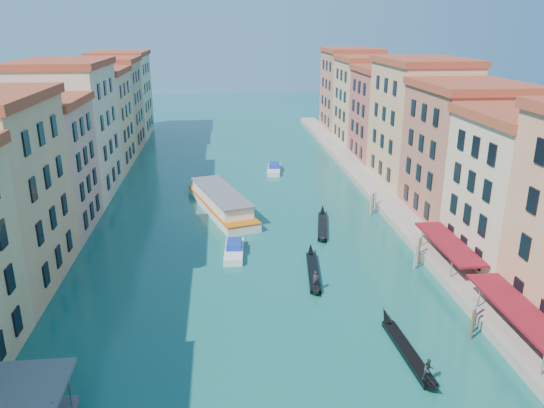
{
  "coord_description": "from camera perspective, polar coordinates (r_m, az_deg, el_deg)",
  "views": [
    {
      "loc": [
        -2.64,
        -13.06,
        26.04
      ],
      "look_at": [
        2.7,
        41.38,
        7.44
      ],
      "focal_mm": 35.0,
      "sensor_mm": 36.0,
      "label": 1
    }
  ],
  "objects": [
    {
      "name": "gondola_right",
      "position": [
        46.73,
        14.49,
        -15.09
      ],
      "size": [
        1.63,
        12.05,
        2.4
      ],
      "rotation": [
        0.0,
        0.0,
        0.06
      ],
      "color": "black",
      "rests_on": "ground"
    },
    {
      "name": "vaporetto_far",
      "position": [
        77.87,
        -5.5,
        0.23
      ],
      "size": [
        10.5,
        21.04,
        3.06
      ],
      "rotation": [
        0.0,
        0.0,
        0.3
      ],
      "color": "silver",
      "rests_on": "ground"
    },
    {
      "name": "gondola_far",
      "position": [
        71.89,
        5.45,
        -2.22
      ],
      "size": [
        3.38,
        12.78,
        1.82
      ],
      "rotation": [
        0.0,
        0.0,
        -0.19
      ],
      "color": "black",
      "rests_on": "ground"
    },
    {
      "name": "restaurant_awnings",
      "position": [
        49.48,
        25.87,
        -11.05
      ],
      "size": [
        3.2,
        44.55,
        3.12
      ],
      "color": "maroon",
      "rests_on": "ground"
    },
    {
      "name": "mooring_poles_right",
      "position": [
        53.27,
        19.55,
        -10.08
      ],
      "size": [
        1.44,
        54.24,
        3.2
      ],
      "color": "#51361C",
      "rests_on": "ground"
    },
    {
      "name": "motorboat_mid",
      "position": [
        63.52,
        -4.1,
        -4.92
      ],
      "size": [
        2.64,
        6.99,
        1.42
      ],
      "rotation": [
        0.0,
        0.0,
        -0.07
      ],
      "color": "silver",
      "rests_on": "ground"
    },
    {
      "name": "quay",
      "position": [
        85.75,
        11.37,
        1.08
      ],
      "size": [
        4.0,
        140.0,
        1.0
      ],
      "primitive_type": "cube",
      "color": "gray",
      "rests_on": "ground"
    },
    {
      "name": "left_bank_palazzos",
      "position": [
        82.8,
        -21.99,
        6.04
      ],
      "size": [
        12.8,
        128.4,
        21.0
      ],
      "color": "beige",
      "rests_on": "ground"
    },
    {
      "name": "motorboat_far",
      "position": [
        98.58,
        0.22,
        3.82
      ],
      "size": [
        3.18,
        7.41,
        1.49
      ],
      "rotation": [
        0.0,
        0.0,
        -0.13
      ],
      "color": "silver",
      "rests_on": "ground"
    },
    {
      "name": "right_bank_palazzos",
      "position": [
        86.16,
        16.9,
        7.08
      ],
      "size": [
        12.8,
        128.4,
        21.0
      ],
      "color": "maroon",
      "rests_on": "ground"
    },
    {
      "name": "gondola_fore",
      "position": [
        58.74,
        4.46,
        -7.14
      ],
      "size": [
        2.33,
        12.34,
        2.46
      ],
      "rotation": [
        0.0,
        0.0,
        -0.11
      ],
      "color": "black",
      "rests_on": "ground"
    }
  ]
}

